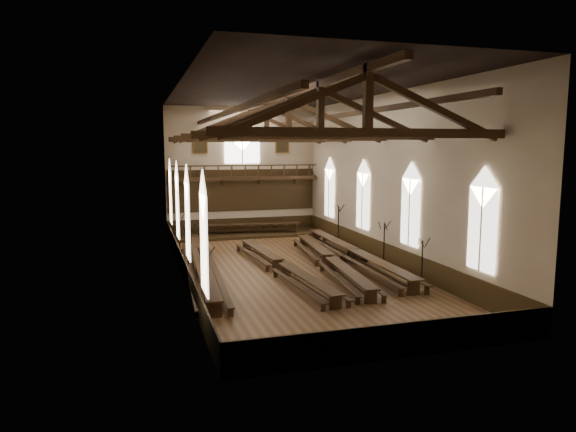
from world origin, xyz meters
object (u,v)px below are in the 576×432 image
object	(u,v)px
dais	(249,234)
refectory_row_c	(330,259)
refectory_row_b	(281,264)
candelabrum_right_far	(338,232)
candelabrum_left_near	(205,291)
candelabrum_left_mid	(188,258)
refectory_row_a	(202,265)
refectory_row_d	(354,253)
candelabrum_left_far	(179,240)
candelabrum_right_mid	(384,252)
high_table	(249,225)
candelabrum_right_near	(422,270)

from	to	relation	value
dais	refectory_row_c	bearing A→B (deg)	-79.93
refectory_row_b	candelabrum_right_far	world-z (taller)	candelabrum_right_far
candelabrum_left_near	candelabrum_left_mid	size ratio (longest dim) A/B	1.01
refectory_row_a	refectory_row_d	world-z (taller)	refectory_row_d
refectory_row_b	candelabrum_left_far	world-z (taller)	candelabrum_left_far
candelabrum_right_mid	high_table	bearing A→B (deg)	113.74
refectory_row_d	candelabrum_right_far	distance (m)	5.95
candelabrum_left_near	candelabrum_right_far	xyz separation A→B (m)	(11.10, 12.28, 0.05)
dais	candelabrum_right_far	bearing A→B (deg)	-43.87
candelabrum_left_mid	candelabrum_left_near	bearing A→B (deg)	-90.00
refectory_row_a	refectory_row_c	distance (m)	7.24
refectory_row_a	candelabrum_left_mid	size ratio (longest dim) A/B	5.57
refectory_row_c	dais	xyz separation A→B (m)	(-2.12, 11.95, -0.43)
refectory_row_d	candelabrum_left_near	distance (m)	11.74
refectory_row_b	refectory_row_c	distance (m)	3.07
refectory_row_a	candelabrum_right_far	world-z (taller)	candelabrum_right_far
high_table	candelabrum_left_near	distance (m)	18.36
candelabrum_left_near	refectory_row_a	bearing A→B (deg)	83.85
refectory_row_c	candelabrum_left_near	world-z (taller)	candelabrum_left_near
refectory_row_a	candelabrum_left_far	distance (m)	7.04
refectory_row_d	candelabrum_left_far	size ratio (longest dim) A/B	5.85
high_table	candelabrum_right_near	world-z (taller)	candelabrum_right_near
high_table	candelabrum_left_far	bearing A→B (deg)	-141.35
refectory_row_a	high_table	size ratio (longest dim) A/B	1.87
candelabrum_right_near	candelabrum_right_mid	world-z (taller)	candelabrum_right_mid
refectory_row_c	refectory_row_a	bearing A→B (deg)	177.23
refectory_row_a	refectory_row_c	bearing A→B (deg)	-2.77
refectory_row_c	high_table	xyz separation A→B (m)	(-2.12, 11.95, 0.30)
refectory_row_b	refectory_row_d	size ratio (longest dim) A/B	0.94
candelabrum_right_mid	refectory_row_c	bearing A→B (deg)	175.74
refectory_row_d	candelabrum_right_far	xyz separation A→B (m)	(1.32, 5.79, 0.27)
refectory_row_d	high_table	distance (m)	11.67
refectory_row_d	dais	world-z (taller)	refectory_row_d
candelabrum_right_near	dais	bearing A→B (deg)	108.15
dais	candelabrum_right_mid	distance (m)	13.33
refectory_row_d	dais	size ratio (longest dim) A/B	1.33
dais	candelabrum_right_near	bearing A→B (deg)	-71.85
high_table	candelabrum_left_mid	distance (m)	11.96
candelabrum_left_far	candelabrum_right_mid	distance (m)	13.45
refectory_row_d	refectory_row_b	bearing A→B (deg)	-164.12
refectory_row_a	refectory_row_b	xyz separation A→B (m)	(4.19, -0.76, -0.06)
candelabrum_left_far	candelabrum_right_near	bearing A→B (deg)	-46.65
refectory_row_a	candelabrum_right_near	distance (m)	11.50
refectory_row_d	candelabrum_left_near	xyz separation A→B (m)	(-9.78, -6.49, 0.22)
candelabrum_right_mid	refectory_row_a	bearing A→B (deg)	176.77
high_table	candelabrum_left_mid	size ratio (longest dim) A/B	2.98
candelabrum_right_near	refectory_row_b	bearing A→B (deg)	147.55
refectory_row_c	candelabrum_left_far	xyz separation A→B (m)	(-7.86, 7.36, 0.25)
refectory_row_a	candelabrum_right_far	xyz separation A→B (m)	(10.47, 6.45, 0.29)
candelabrum_left_mid	candelabrum_right_mid	xyz separation A→B (m)	(11.10, -1.69, -0.02)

